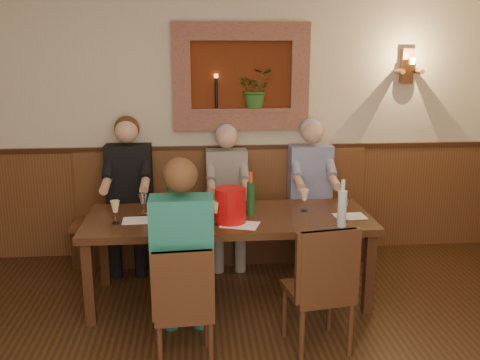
% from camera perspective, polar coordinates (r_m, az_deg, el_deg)
% --- Properties ---
extents(room_shell, '(6.04, 6.04, 2.82)m').
position_cam_1_polar(room_shell, '(2.48, 1.45, 8.17)').
color(room_shell, beige).
rests_on(room_shell, ground).
extents(wainscoting, '(6.02, 6.02, 1.15)m').
position_cam_1_polar(wainscoting, '(2.92, 1.29, -18.20)').
color(wainscoting, brown).
rests_on(wainscoting, ground).
extents(wall_niche, '(1.36, 0.30, 1.06)m').
position_cam_1_polar(wall_niche, '(5.43, 0.55, 10.49)').
color(wall_niche, '#61240D').
rests_on(wall_niche, ground).
extents(wall_sconce, '(0.25, 0.20, 0.35)m').
position_cam_1_polar(wall_sconce, '(5.81, 17.44, 11.44)').
color(wall_sconce, brown).
rests_on(wall_sconce, ground).
extents(dining_table, '(2.40, 0.90, 0.75)m').
position_cam_1_polar(dining_table, '(4.55, -1.20, -4.76)').
color(dining_table, '#341A0F').
rests_on(dining_table, ground).
extents(bench, '(3.00, 0.45, 1.11)m').
position_cam_1_polar(bench, '(5.56, -1.82, -5.03)').
color(bench, '#381E0F').
rests_on(bench, ground).
extents(chair_near_left, '(0.42, 0.42, 0.89)m').
position_cam_1_polar(chair_near_left, '(3.83, -5.98, -15.52)').
color(chair_near_left, '#341A0F').
rests_on(chair_near_left, ground).
extents(chair_near_right, '(0.49, 0.49, 0.96)m').
position_cam_1_polar(chair_near_right, '(4.01, 8.32, -13.78)').
color(chair_near_right, '#341A0F').
rests_on(chair_near_right, ground).
extents(person_bench_left, '(0.45, 0.55, 1.49)m').
position_cam_1_polar(person_bench_left, '(5.40, -11.71, -2.64)').
color(person_bench_left, black).
rests_on(person_bench_left, ground).
extents(person_bench_mid, '(0.41, 0.50, 1.40)m').
position_cam_1_polar(person_bench_mid, '(5.38, -1.36, -2.86)').
color(person_bench_mid, '#625E5A').
rests_on(person_bench_mid, ground).
extents(person_bench_right, '(0.43, 0.53, 1.45)m').
position_cam_1_polar(person_bench_right, '(5.49, 7.61, -2.40)').
color(person_bench_right, navy).
rests_on(person_bench_right, ground).
extents(person_chair_front, '(0.43, 0.52, 1.44)m').
position_cam_1_polar(person_chair_front, '(3.85, -6.08, -9.70)').
color(person_chair_front, '#1A5D5D').
rests_on(person_chair_front, ground).
extents(spittoon_bucket, '(0.32, 0.32, 0.29)m').
position_cam_1_polar(spittoon_bucket, '(4.33, -1.02, -2.72)').
color(spittoon_bucket, red).
rests_on(spittoon_bucket, dining_table).
extents(wine_bottle_green_a, '(0.08, 0.08, 0.38)m').
position_cam_1_polar(wine_bottle_green_a, '(4.51, 1.16, -1.90)').
color(wine_bottle_green_a, '#19471E').
rests_on(wine_bottle_green_a, dining_table).
extents(wine_bottle_green_b, '(0.11, 0.11, 0.43)m').
position_cam_1_polar(wine_bottle_green_b, '(4.56, -7.28, -1.49)').
color(wine_bottle_green_b, '#19471E').
rests_on(wine_bottle_green_b, dining_table).
extents(water_bottle, '(0.09, 0.09, 0.38)m').
position_cam_1_polar(water_bottle, '(4.30, 10.84, -2.91)').
color(water_bottle, silver).
rests_on(water_bottle, dining_table).
extents(tasting_sheet_a, '(0.29, 0.21, 0.00)m').
position_cam_1_polar(tasting_sheet_a, '(4.49, -10.64, -4.24)').
color(tasting_sheet_a, white).
rests_on(tasting_sheet_a, dining_table).
extents(tasting_sheet_b, '(0.35, 0.29, 0.00)m').
position_cam_1_polar(tasting_sheet_b, '(4.31, -0.01, -4.79)').
color(tasting_sheet_b, white).
rests_on(tasting_sheet_b, dining_table).
extents(tasting_sheet_c, '(0.27, 0.20, 0.00)m').
position_cam_1_polar(tasting_sheet_c, '(4.61, 11.64, -3.81)').
color(tasting_sheet_c, white).
rests_on(tasting_sheet_c, dining_table).
extents(tasting_sheet_d, '(0.30, 0.25, 0.00)m').
position_cam_1_polar(tasting_sheet_d, '(4.25, -4.87, -5.09)').
color(tasting_sheet_d, white).
rests_on(tasting_sheet_d, dining_table).
extents(wine_glass_0, '(0.08, 0.08, 0.19)m').
position_cam_1_polar(wine_glass_0, '(4.24, -3.44, -3.78)').
color(wine_glass_0, '#FEEC97').
rests_on(wine_glass_0, dining_table).
extents(wine_glass_1, '(0.08, 0.08, 0.19)m').
position_cam_1_polar(wine_glass_1, '(4.62, 1.02, -2.26)').
color(wine_glass_1, '#FEEC97').
rests_on(wine_glass_1, dining_table).
extents(wine_glass_2, '(0.08, 0.08, 0.19)m').
position_cam_1_polar(wine_glass_2, '(4.30, -7.39, -3.63)').
color(wine_glass_2, '#FEEC97').
rests_on(wine_glass_2, dining_table).
extents(wine_glass_3, '(0.08, 0.08, 0.19)m').
position_cam_1_polar(wine_glass_3, '(4.61, -10.27, -2.53)').
color(wine_glass_3, white).
rests_on(wine_glass_3, dining_table).
extents(wine_glass_4, '(0.08, 0.08, 0.19)m').
position_cam_1_polar(wine_glass_4, '(4.30, -2.50, -3.52)').
color(wine_glass_4, '#FEEC97').
rests_on(wine_glass_4, dining_table).
extents(wine_glass_5, '(0.08, 0.08, 0.19)m').
position_cam_1_polar(wine_glass_5, '(4.47, 11.07, -3.11)').
color(wine_glass_5, white).
rests_on(wine_glass_5, dining_table).
extents(wine_glass_6, '(0.08, 0.08, 0.19)m').
position_cam_1_polar(wine_glass_6, '(4.54, -5.39, -2.60)').
color(wine_glass_6, white).
rests_on(wine_glass_6, dining_table).
extents(wine_glass_7, '(0.08, 0.08, 0.19)m').
position_cam_1_polar(wine_glass_7, '(4.68, 6.88, -2.17)').
color(wine_glass_7, '#FEEC97').
rests_on(wine_glass_7, dining_table).
extents(wine_glass_8, '(0.08, 0.08, 0.19)m').
position_cam_1_polar(wine_glass_8, '(4.43, -13.14, -3.36)').
color(wine_glass_8, '#FEEC97').
rests_on(wine_glass_8, dining_table).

